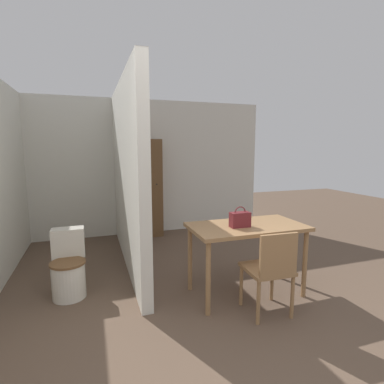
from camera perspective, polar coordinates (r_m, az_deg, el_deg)
name	(u,v)px	position (r m, az deg, el deg)	size (l,w,h in m)	color
wall_back	(140,168)	(5.76, -9.89, 4.59)	(4.84, 0.12, 2.50)	silver
partition_wall	(127,175)	(4.21, -12.30, 3.11)	(0.12, 2.89, 2.50)	silver
dining_table	(247,233)	(3.37, 10.39, -7.70)	(1.25, 0.68, 0.79)	#997047
wooden_chair	(270,268)	(3.07, 14.69, -13.86)	(0.44, 0.44, 0.86)	#997047
toilet	(69,268)	(3.69, -22.46, -13.25)	(0.37, 0.52, 0.72)	silver
handbag	(240,219)	(3.24, 9.12, -5.15)	(0.21, 0.11, 0.22)	maroon
wooden_cabinet	(147,188)	(5.55, -8.58, 0.71)	(0.52, 0.38, 1.77)	brown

